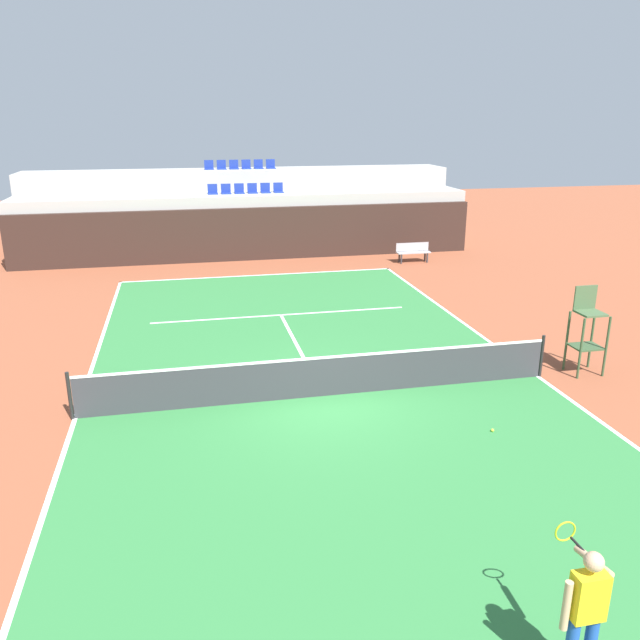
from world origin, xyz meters
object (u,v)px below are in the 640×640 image
object	(u,v)px
player_bench	(413,251)
tennis_ball_0	(493,430)
tennis_net	(324,376)
player	(585,607)
umpire_chair	(587,327)

from	to	relation	value
player_bench	tennis_ball_0	bearing A→B (deg)	-104.29
player_bench	tennis_net	bearing A→B (deg)	-118.10
tennis_ball_0	tennis_net	bearing A→B (deg)	140.86
tennis_ball_0	player_bench	bearing A→B (deg)	75.71
player	tennis_ball_0	world-z (taller)	player
player	umpire_chair	bearing A→B (deg)	43.40
tennis_net	player_bench	bearing A→B (deg)	61.90
player_bench	tennis_ball_0	size ratio (longest dim) A/B	22.73
tennis_net	tennis_ball_0	distance (m)	3.90
tennis_net	tennis_ball_0	world-z (taller)	tennis_net
tennis_net	umpire_chair	distance (m)	6.73
tennis_net	umpire_chair	bearing A→B (deg)	0.48
tennis_net	player	distance (m)	8.23
umpire_chair	tennis_ball_0	xyz separation A→B (m)	(-3.70, -2.50, -1.14)
tennis_net	player	world-z (taller)	player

